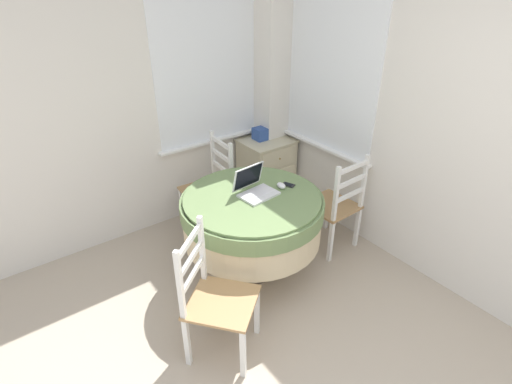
# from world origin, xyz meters

# --- Properties ---
(corner_room_shell) EXTENTS (4.16, 4.58, 2.55)m
(corner_room_shell) POSITION_xyz_m (1.06, 1.70, 1.28)
(corner_room_shell) COLOR silver
(corner_room_shell) RESTS_ON ground_plane
(round_dining_table) EXTENTS (1.15, 1.15, 0.76)m
(round_dining_table) POSITION_xyz_m (0.73, 1.52, 0.58)
(round_dining_table) COLOR #4C3D2D
(round_dining_table) RESTS_ON ground_plane
(laptop) EXTENTS (0.32, 0.29, 0.22)m
(laptop) POSITION_xyz_m (0.78, 1.55, 0.80)
(laptop) COLOR silver
(laptop) RESTS_ON round_dining_table
(computer_mouse) EXTENTS (0.06, 0.09, 0.05)m
(computer_mouse) POSITION_xyz_m (1.00, 1.49, 0.78)
(computer_mouse) COLOR white
(computer_mouse) RESTS_ON round_dining_table
(cell_phone) EXTENTS (0.09, 0.12, 0.01)m
(cell_phone) POSITION_xyz_m (1.08, 1.49, 0.76)
(cell_phone) COLOR black
(cell_phone) RESTS_ON round_dining_table
(dining_chair_near_back_window) EXTENTS (0.46, 0.45, 0.95)m
(dining_chair_near_back_window) POSITION_xyz_m (0.82, 2.34, 0.45)
(dining_chair_near_back_window) COLOR #A87F51
(dining_chair_near_back_window) RESTS_ON ground_plane
(dining_chair_near_right_window) EXTENTS (0.43, 0.45, 0.95)m
(dining_chair_near_right_window) POSITION_xyz_m (1.55, 1.37, 0.45)
(dining_chair_near_right_window) COLOR #A87F51
(dining_chair_near_right_window) RESTS_ON ground_plane
(dining_chair_camera_near) EXTENTS (0.60, 0.60, 0.95)m
(dining_chair_camera_near) POSITION_xyz_m (0.06, 1.03, 0.45)
(dining_chair_camera_near) COLOR #A87F51
(dining_chair_camera_near) RESTS_ON ground_plane
(corner_cabinet) EXTENTS (0.53, 0.47, 0.72)m
(corner_cabinet) POSITION_xyz_m (1.61, 2.46, 0.36)
(corner_cabinet) COLOR beige
(corner_cabinet) RESTS_ON ground_plane
(storage_box) EXTENTS (0.21, 0.14, 0.13)m
(storage_box) POSITION_xyz_m (1.60, 2.51, 0.78)
(storage_box) COLOR #2D4C93
(storage_box) RESTS_ON corner_cabinet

